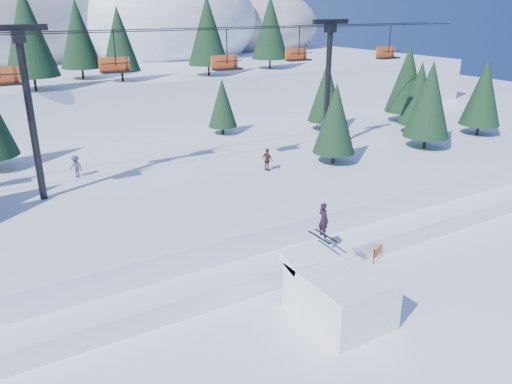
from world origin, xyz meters
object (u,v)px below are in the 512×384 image
jump_kicker (338,292)px  banner_far (378,233)px  chairlift (194,75)px  banner_near (383,246)px

jump_kicker → banner_far: (7.25, 4.89, -0.75)m
jump_kicker → chairlift: (0.40, 16.36, 8.03)m
jump_kicker → chairlift: chairlift is taller
chairlift → banner_far: 15.99m
chairlift → banner_near: bearing=-65.6°
banner_near → banner_far: 1.77m
banner_far → jump_kicker: bearing=-146.0°
banner_near → banner_far: bearing=56.0°
jump_kicker → chairlift: size_ratio=0.11×
banner_near → chairlift: bearing=114.4°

